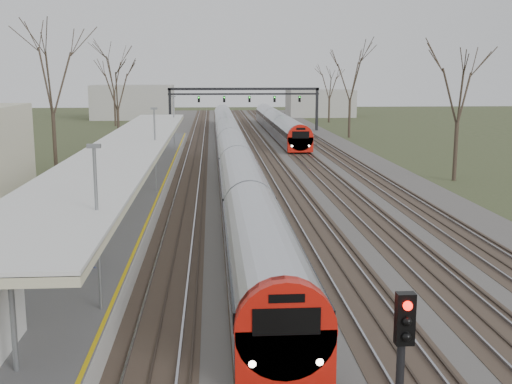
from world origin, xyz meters
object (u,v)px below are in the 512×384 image
(train_near, at_px, (231,145))
(passenger, at_px, (92,249))
(train_far, at_px, (278,123))
(signal_post, at_px, (402,361))

(train_near, relative_size, passenger, 57.77)
(train_near, xyz_separation_m, train_far, (7.00, 25.50, 0.00))
(passenger, relative_size, signal_post, 0.38)
(train_near, distance_m, train_far, 26.44)
(train_near, bearing_deg, passenger, -99.55)
(signal_post, bearing_deg, passenger, 124.01)
(train_near, bearing_deg, train_far, 74.65)
(signal_post, bearing_deg, train_far, 85.95)
(train_near, relative_size, train_far, 2.00)
(passenger, xyz_separation_m, signal_post, (7.95, -11.79, 0.94))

